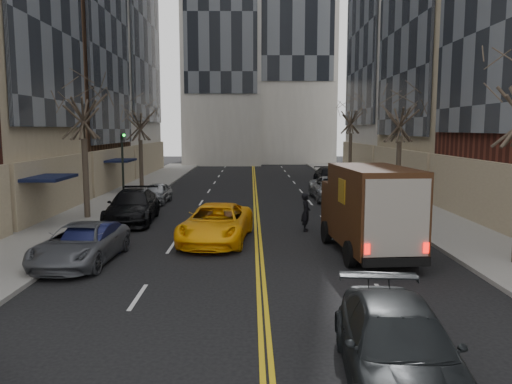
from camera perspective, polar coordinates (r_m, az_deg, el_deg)
sidewalk_left at (r=34.04m, az=-15.38°, el=-0.83°), size 4.00×66.00×0.15m
sidewalk_right at (r=34.21m, az=15.20°, el=-0.79°), size 4.00×66.00×0.15m
tree_lf_mid at (r=27.03m, az=-19.26°, el=10.86°), size 3.20×3.20×8.91m
tree_lf_far at (r=39.53m, az=-13.16°, el=8.97°), size 3.20×3.20×8.12m
tree_rt_mid at (r=31.95m, az=16.20°, el=9.59°), size 3.20×3.20×8.32m
tree_rt_far at (r=46.54m, az=10.85°, el=9.63°), size 3.20×3.20×9.11m
traffic_signal at (r=28.54m, az=-14.99°, el=3.21°), size 0.29×0.26×4.70m
ups_truck at (r=19.03m, az=12.75°, el=-2.07°), size 2.85×6.26×3.35m
observer_sedan at (r=9.88m, az=16.00°, el=-16.74°), size 2.52×5.27×1.48m
taxi at (r=20.92m, az=-4.56°, el=-3.60°), size 3.17×5.85×1.56m
pedestrian at (r=23.10m, az=5.72°, el=-2.32°), size 0.50×0.69×1.76m
parked_lf_b at (r=18.80m, az=-18.47°, el=-5.56°), size 1.64×4.09×1.32m
parked_lf_c at (r=18.65m, az=-19.40°, el=-5.61°), size 2.55×5.09×1.38m
parked_lf_d at (r=25.99m, az=-13.91°, el=-1.59°), size 2.56×5.68×1.62m
parked_lf_e at (r=32.24m, az=-11.30°, el=-0.14°), size 1.69×3.83×1.28m
parked_rt_a at (r=28.43m, az=10.38°, el=-0.87°), size 1.96×4.68×1.50m
parked_rt_b at (r=33.33m, az=8.75°, el=0.38°), size 2.68×5.61×1.54m
parked_rt_c at (r=42.52m, az=8.35°, el=1.79°), size 2.34×5.09×1.44m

